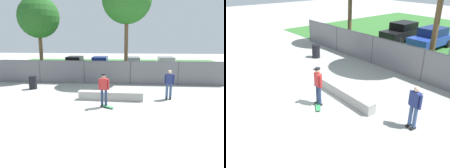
# 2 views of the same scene
# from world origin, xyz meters

# --- Properties ---
(ground_plane) EXTENTS (80.00, 80.00, 0.00)m
(ground_plane) POSITION_xyz_m (0.00, 0.00, 0.00)
(ground_plane) COLOR #9E9E99
(grass_strip) EXTENTS (31.04, 20.00, 0.02)m
(grass_strip) POSITION_xyz_m (0.00, 15.47, 0.01)
(grass_strip) COLOR #336B2D
(grass_strip) RESTS_ON ground
(concrete_ledge) EXTENTS (3.97, 0.62, 0.53)m
(concrete_ledge) POSITION_xyz_m (0.70, 0.51, 0.27)
(concrete_ledge) COLOR #999993
(concrete_ledge) RESTS_ON ground
(skateboarder) EXTENTS (0.59, 0.34, 1.84)m
(skateboarder) POSITION_xyz_m (0.44, -0.80, 1.03)
(skateboarder) COLOR black
(skateboarder) RESTS_ON ground
(skateboard) EXTENTS (0.79, 0.58, 0.09)m
(skateboard) POSITION_xyz_m (0.65, -1.00, 0.07)
(skateboard) COLOR #2D8C4C
(skateboard) RESTS_ON ground
(chainlink_fence) EXTENTS (19.11, 0.07, 1.91)m
(chainlink_fence) POSITION_xyz_m (0.00, 5.17, 1.04)
(chainlink_fence) COLOR #4C4C51
(chainlink_fence) RESTS_ON ground
(tree_near_left) EXTENTS (3.63, 3.63, 7.32)m
(tree_near_left) POSITION_xyz_m (-6.21, 6.95, 5.48)
(tree_near_left) COLOR brown
(tree_near_left) RESTS_ON ground
(car_black) EXTENTS (2.02, 4.20, 1.66)m
(car_black) POSITION_xyz_m (-4.39, 11.71, 0.84)
(car_black) COLOR black
(car_black) RESTS_ON ground
(car_blue) EXTENTS (2.02, 4.20, 1.66)m
(car_blue) POSITION_xyz_m (-1.46, 11.63, 0.84)
(car_blue) COLOR #233D9E
(car_blue) RESTS_ON ground
(car_silver) EXTENTS (2.02, 4.20, 1.66)m
(car_silver) POSITION_xyz_m (2.13, 11.48, 0.84)
(car_silver) COLOR #B7BABF
(car_silver) RESTS_ON ground
(car_white) EXTENTS (2.02, 4.20, 1.66)m
(car_white) POSITION_xyz_m (5.86, 11.95, 0.84)
(car_white) COLOR silver
(car_white) RESTS_ON ground
(bystander) EXTENTS (0.60, 0.31, 1.82)m
(bystander) POSITION_xyz_m (4.25, 1.01, 1.01)
(bystander) COLOR black
(bystander) RESTS_ON ground
(trash_bin) EXTENTS (0.56, 0.56, 0.98)m
(trash_bin) POSITION_xyz_m (-5.31, 2.94, 0.49)
(trash_bin) COLOR black
(trash_bin) RESTS_ON ground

